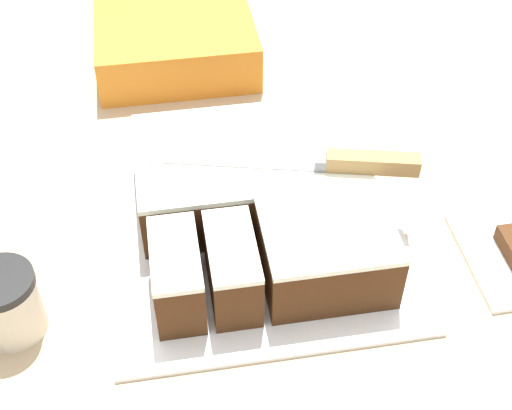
% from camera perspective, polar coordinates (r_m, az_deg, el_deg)
% --- Properties ---
extents(countertop, '(1.40, 1.10, 0.90)m').
position_cam_1_polar(countertop, '(1.32, 2.19, -13.64)').
color(countertop, tan).
rests_on(countertop, ground_plane).
extents(cake_board, '(0.37, 0.39, 0.01)m').
position_cam_1_polar(cake_board, '(0.92, 0.00, -1.98)').
color(cake_board, white).
rests_on(cake_board, countertop).
extents(cake, '(0.29, 0.31, 0.08)m').
position_cam_1_polar(cake, '(0.89, 0.20, 0.21)').
color(cake, '#472814').
rests_on(cake, cake_board).
extents(knife, '(0.33, 0.10, 0.02)m').
position_cam_1_polar(knife, '(0.88, 7.14, 3.39)').
color(knife, silver).
rests_on(knife, cake).
extents(coffee_cup, '(0.08, 0.08, 0.09)m').
position_cam_1_polar(coffee_cup, '(0.84, -19.31, -7.48)').
color(coffee_cup, beige).
rests_on(coffee_cup, countertop).
extents(storage_box, '(0.25, 0.21, 0.08)m').
position_cam_1_polar(storage_box, '(1.21, -6.44, 12.72)').
color(storage_box, orange).
rests_on(storage_box, countertop).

